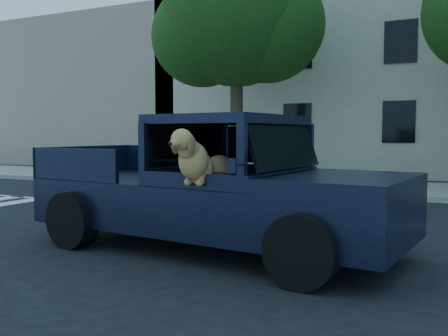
# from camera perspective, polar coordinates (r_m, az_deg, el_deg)

# --- Properties ---
(ground) EXTENTS (120.00, 120.00, 0.00)m
(ground) POSITION_cam_1_polar(r_m,az_deg,el_deg) (7.49, -1.02, -9.67)
(ground) COLOR black
(ground) RESTS_ON ground
(far_sidewalk) EXTENTS (60.00, 4.00, 0.15)m
(far_sidewalk) POSITION_cam_1_polar(r_m,az_deg,el_deg) (16.12, 13.90, -2.15)
(far_sidewalk) COLOR gray
(far_sidewalk) RESTS_ON ground
(lane_stripes) EXTENTS (21.60, 0.14, 0.01)m
(lane_stripes) POSITION_cam_1_polar(r_m,az_deg,el_deg) (10.13, 18.22, -6.22)
(lane_stripes) COLOR silver
(lane_stripes) RESTS_ON ground
(street_tree_left) EXTENTS (6.00, 5.20, 8.60)m
(street_tree_left) POSITION_cam_1_polar(r_m,az_deg,el_deg) (18.10, 1.59, 16.58)
(street_tree_left) COLOR #332619
(street_tree_left) RESTS_ON ground
(building_left) EXTENTS (12.00, 6.00, 8.00)m
(building_left) POSITION_cam_1_polar(r_m,az_deg,el_deg) (29.46, -12.80, 8.24)
(building_left) COLOR tan
(building_left) RESTS_ON ground
(pickup_truck) EXTENTS (5.88, 3.22, 2.03)m
(pickup_truck) POSITION_cam_1_polar(r_m,az_deg,el_deg) (7.61, -1.75, -4.18)
(pickup_truck) COLOR black
(pickup_truck) RESTS_ON ground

